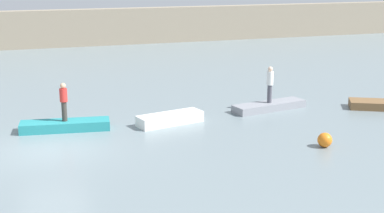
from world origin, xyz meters
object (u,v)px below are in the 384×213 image
at_px(rowboat_white, 170,119).
at_px(mooring_buoy, 325,140).
at_px(rowboat_teal, 65,126).
at_px(rowboat_grey, 269,106).
at_px(person_white_shirt, 270,83).
at_px(person_red_shirt, 64,100).
at_px(rowboat_brown, 382,105).

xyz_separation_m(rowboat_white, mooring_buoy, (4.69, -4.96, 0.05)).
bearing_deg(mooring_buoy, rowboat_teal, 149.20).
xyz_separation_m(rowboat_grey, person_white_shirt, (0.00, 0.00, 1.15)).
bearing_deg(rowboat_grey, person_red_shirt, 171.33).
height_order(rowboat_grey, rowboat_brown, rowboat_brown).
height_order(rowboat_teal, person_white_shirt, person_white_shirt).
bearing_deg(person_red_shirt, person_white_shirt, 2.05).
bearing_deg(person_red_shirt, rowboat_white, -6.26).
height_order(rowboat_white, rowboat_brown, rowboat_white).
xyz_separation_m(rowboat_white, person_red_shirt, (-4.45, 0.49, 1.08)).
bearing_deg(person_red_shirt, rowboat_grey, 2.05).
height_order(rowboat_brown, person_red_shirt, person_red_shirt).
relative_size(rowboat_teal, person_red_shirt, 2.27).
relative_size(rowboat_teal, mooring_buoy, 6.55).
bearing_deg(mooring_buoy, rowboat_brown, 36.15).
height_order(rowboat_teal, rowboat_white, rowboat_white).
distance_m(rowboat_grey, mooring_buoy, 5.82).
xyz_separation_m(rowboat_grey, person_red_shirt, (-9.66, -0.35, 1.14)).
distance_m(rowboat_white, person_red_shirt, 4.61).
distance_m(rowboat_white, rowboat_grey, 5.27).
relative_size(person_red_shirt, person_white_shirt, 0.93).
distance_m(rowboat_teal, rowboat_grey, 9.66).
distance_m(rowboat_teal, mooring_buoy, 10.64).
bearing_deg(rowboat_teal, rowboat_white, 1.64).
xyz_separation_m(rowboat_teal, rowboat_white, (4.45, -0.49, 0.03)).
height_order(person_red_shirt, mooring_buoy, person_red_shirt).
height_order(person_red_shirt, person_white_shirt, person_white_shirt).
xyz_separation_m(rowboat_teal, mooring_buoy, (9.14, -5.45, 0.08)).
bearing_deg(rowboat_brown, rowboat_grey, -168.48).
distance_m(rowboat_white, rowboat_brown, 10.50).
relative_size(rowboat_grey, rowboat_brown, 1.22).
bearing_deg(rowboat_grey, person_white_shirt, 79.28).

